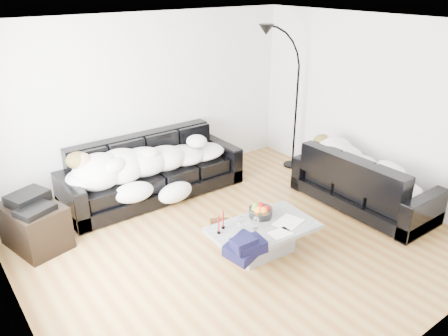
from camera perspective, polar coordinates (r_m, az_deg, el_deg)
ground at (r=5.57m, az=1.87°, el=-9.52°), size 5.00×5.00×0.00m
wall_back at (r=6.79m, az=-9.98°, el=8.47°), size 5.00×0.02×2.60m
wall_left at (r=4.05m, az=-26.94°, el=-4.76°), size 0.02×4.50×2.60m
wall_right at (r=6.75m, az=19.07°, el=7.43°), size 0.02×4.50×2.60m
ceiling at (r=4.67m, az=2.31°, el=18.18°), size 5.00×5.00×0.00m
sofa_back at (r=6.55m, az=-9.24°, el=-0.06°), size 2.68×0.93×0.88m
sofa_right at (r=6.49m, az=17.81°, el=-1.49°), size 0.86×2.01×0.81m
sleeper_back at (r=6.43m, az=-9.15°, el=1.49°), size 2.27×0.78×0.45m
sleeper_right at (r=6.40m, az=18.06°, el=0.31°), size 0.73×1.72×0.42m
teal_cushion at (r=6.67m, az=13.59°, el=2.62°), size 0.42×0.38×0.20m
coffee_table at (r=5.28m, az=5.10°, el=-9.28°), size 1.29×0.80×0.36m
fruit_bowl at (r=5.34m, az=4.80°, el=-5.49°), size 0.34×0.34×0.18m
wine_glass_a at (r=5.05m, az=2.36°, el=-7.29°), size 0.08×0.08×0.17m
wine_glass_b at (r=4.99m, az=2.16°, el=-7.65°), size 0.08×0.08×0.18m
wine_glass_c at (r=5.08m, az=4.20°, el=-7.15°), size 0.09×0.09×0.17m
candle_left at (r=4.98m, az=-0.70°, el=-7.47°), size 0.05×0.05×0.22m
candle_right at (r=5.07m, az=-0.11°, el=-6.78°), size 0.05×0.05×0.23m
newspaper_a at (r=5.29m, az=8.43°, el=-7.00°), size 0.39×0.34×0.01m
newspaper_b at (r=5.07m, az=7.43°, el=-8.41°), size 0.26×0.20×0.01m
navy_jacket at (r=4.60m, az=2.70°, el=-9.31°), size 0.43×0.37×0.20m
shoes at (r=5.77m, az=-0.87°, el=-7.63°), size 0.44×0.34×0.09m
av_cabinet at (r=5.82m, az=-23.47°, el=-6.95°), size 0.73×0.91×0.55m
stereo at (r=5.66m, az=-24.02°, el=-3.97°), size 0.54×0.48×0.13m
floor_lamp at (r=7.40m, az=9.41°, el=7.91°), size 0.79×0.36×2.13m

